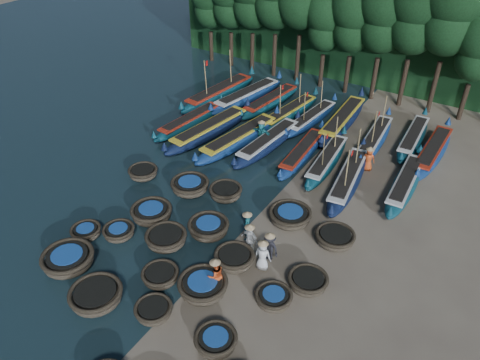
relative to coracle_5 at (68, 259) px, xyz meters
The scene contains 49 objects.
ground 8.72m from the coracle_5, 48.40° to the left, with size 120.00×120.00×0.00m, color #7A6E59.
foliage_wall 30.89m from the coracle_5, 79.10° to the left, with size 40.00×3.00×10.00m, color black.
coracle_5 is the anchor object (origin of this frame).
coracle_6 2.94m from the coracle_5, 16.93° to the right, with size 2.43×2.43×0.79m.
coracle_7 5.47m from the coracle_5, ahead, with size 1.76×1.76×0.65m.
coracle_8 8.65m from the coracle_5, ahead, with size 2.09×2.09×0.70m.
coracle_10 2.19m from the coracle_5, 115.51° to the left, with size 1.88×1.88×0.63m.
coracle_11 2.94m from the coracle_5, 79.85° to the left, with size 1.96×1.96×0.64m.
coracle_12 4.70m from the coracle_5, 20.58° to the left, with size 2.13×2.13×0.67m.
coracle_13 6.84m from the coracle_5, 18.36° to the left, with size 2.67×2.67×0.80m.
coracle_14 10.09m from the coracle_5, 19.35° to the left, with size 2.01×2.01×0.65m.
coracle_15 5.02m from the coracle_5, 78.55° to the left, with size 2.76×2.76×0.81m.
coracle_16 4.81m from the coracle_5, 51.26° to the left, with size 2.38×2.38×0.79m.
coracle_17 7.09m from the coracle_5, 51.89° to the left, with size 2.68×2.68×0.83m.
coracle_18 8.05m from the coracle_5, 33.17° to the left, with size 2.31×2.31×0.78m.
coracle_19 11.55m from the coracle_5, 25.75° to the left, with size 2.07×2.07×0.71m.
coracle_20 8.02m from the coracle_5, 105.60° to the left, with size 1.87×1.87×0.68m.
coracle_21 8.18m from the coracle_5, 81.42° to the left, with size 2.43×2.43×0.80m.
coracle_22 9.33m from the coracle_5, 68.92° to the left, with size 1.97×1.97×0.79m.
coracle_23 11.57m from the coracle_5, 49.40° to the left, with size 2.36×2.36×0.78m.
coracle_24 13.34m from the coracle_5, 39.64° to the left, with size 2.53×2.53×0.70m.
long_boat_1 14.99m from the coracle_5, 104.18° to the left, with size 2.04×7.51×1.33m.
long_boat_2 14.21m from the coracle_5, 96.57° to the left, with size 2.73×8.85×1.57m.
long_boat_3 14.23m from the coracle_5, 86.72° to the left, with size 2.82×8.80×1.56m.
long_boat_4 15.13m from the coracle_5, 79.67° to the left, with size 1.98×8.16×1.44m.
long_boat_5 15.89m from the coracle_5, 70.88° to the left, with size 1.71×7.37×1.30m.
long_boat_6 16.51m from the coracle_5, 65.03° to the left, with size 1.93×7.45×3.17m.
long_boat_7 16.30m from the coracle_5, 56.82° to the left, with size 2.46×8.07×3.46m.
long_boat_8 19.22m from the coracle_5, 51.56° to the left, with size 1.70×7.68×1.35m.
long_boat_9 20.04m from the coracle_5, 103.00° to the left, with size 2.55×9.14×3.90m.
long_boat_10 20.47m from the coracle_5, 96.56° to the left, with size 2.94×8.59×1.53m.
long_boat_11 20.61m from the coracle_5, 90.89° to the left, with size 2.22×7.80×1.38m.
long_boat_12 19.70m from the coracle_5, 84.63° to the left, with size 2.30×7.72×3.30m.
long_boat_13 20.07m from the coracle_5, 79.55° to the left, with size 1.95×7.34×3.13m.
long_boat_14 21.33m from the coracle_5, 74.35° to the left, with size 1.94×8.94×1.57m.
long_boat_15 21.12m from the coracle_5, 65.87° to the left, with size 1.89×7.70×3.28m.
long_boat_16 23.47m from the coracle_5, 62.54° to the left, with size 1.67×7.53×1.33m.
long_boat_17 23.26m from the coracle_5, 57.72° to the left, with size 1.52×8.11×1.43m.
fisherman_0 9.43m from the coracle_5, 31.77° to the left, with size 0.87×0.61×1.89m.
fisherman_1 8.96m from the coracle_5, 45.81° to the left, with size 0.53×0.68×1.85m.
fisherman_2 7.36m from the coracle_5, 21.78° to the left, with size 0.97×1.04×1.90m.
fisherman_3 9.80m from the coracle_5, 35.53° to the left, with size 1.13×0.80×1.79m.
fisherman_4 8.88m from the coracle_5, 38.59° to the left, with size 1.09×0.57×1.98m.
fisherman_5 15.27m from the coracle_5, 82.47° to the left, with size 1.69×0.59×2.01m.
fisherman_6 18.56m from the coracle_5, 59.89° to the left, with size 0.86×0.64×1.79m.
tree_5 27.10m from the coracle_5, 87.24° to the left, with size 3.68×3.68×8.68m.
tree_6 27.45m from the coracle_5, 82.31° to the left, with size 4.09×4.09×9.65m.
tree_7 28.00m from the coracle_5, 77.49° to the left, with size 4.51×4.51×10.63m.
tree_8 28.74m from the coracle_5, 72.85° to the left, with size 4.92×4.92×11.60m.
Camera 1 is at (10.01, -15.84, 16.61)m, focal length 35.00 mm.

